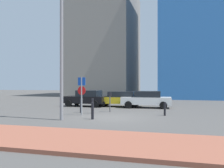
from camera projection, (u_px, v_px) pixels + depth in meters
ground_plane at (112, 117)px, 15.15m from camera, size 120.00×120.00×0.00m
sidewalk_brick at (66, 139)px, 8.84m from camera, size 40.00×3.49×0.14m
parked_car_black at (87, 98)px, 22.68m from camera, size 4.00×2.18×1.54m
parked_car_yellow at (120, 99)px, 22.40m from camera, size 4.44×2.06×1.43m
parked_car_white at (146, 99)px, 21.27m from camera, size 4.49×2.18×1.50m
parking_sign_post at (82, 91)px, 16.24m from camera, size 0.60×0.10×2.61m
parking_meter at (110, 99)px, 18.13m from camera, size 0.18×0.14×1.50m
street_lamp at (62, 37)px, 14.01m from camera, size 0.70×0.36×8.53m
traffic_bollard_near at (92, 106)px, 17.13m from camera, size 0.16×0.16×1.10m
traffic_bollard_mid at (165, 109)px, 16.00m from camera, size 0.14×0.14×0.91m
traffic_bollard_far at (81, 106)px, 17.54m from camera, size 0.14×0.14×1.03m
traffic_bollard_edge at (93, 111)px, 14.31m from camera, size 0.17×0.17×1.02m
building_under_construction at (105, 43)px, 44.90m from camera, size 11.07×15.04×19.66m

